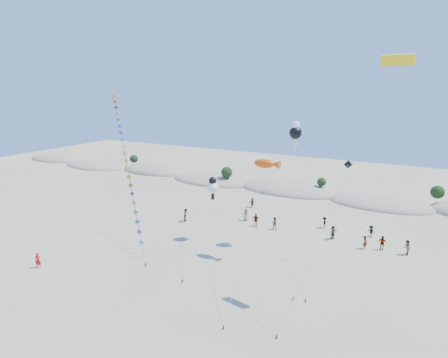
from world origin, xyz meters
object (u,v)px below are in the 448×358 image
(fish_kite, at_px, (267,164))
(flyer_foreground, at_px, (38,260))
(parafoil_kite, at_px, (396,64))
(kite_train, at_px, (125,155))

(fish_kite, bearing_deg, flyer_foreground, -145.33)
(parafoil_kite, bearing_deg, flyer_foreground, -162.56)
(parafoil_kite, xyz_separation_m, flyer_foreground, (-31.89, -10.02, -19.47))
(kite_train, height_order, flyer_foreground, kite_train)
(fish_kite, xyz_separation_m, flyer_foreground, (-20.02, -13.84, -9.83))
(kite_train, bearing_deg, parafoil_kite, -8.29)
(fish_kite, bearing_deg, kite_train, 177.41)
(fish_kite, height_order, parafoil_kite, parafoil_kite)
(flyer_foreground, bearing_deg, kite_train, 52.88)
(parafoil_kite, relative_size, flyer_foreground, 12.71)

